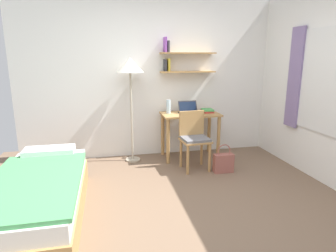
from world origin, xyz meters
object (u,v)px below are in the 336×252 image
desk (190,123)px  desk_chair (194,137)px  water_bottle (169,107)px  laptop (188,110)px  book_stack (207,111)px  bed (39,197)px  standing_lamp (130,70)px  handbag (223,162)px

desk → desk_chair: desk_chair is taller
desk → water_bottle: 0.45m
laptop → water_bottle: water_bottle is taller
desk_chair → laptop: bearing=84.1°
desk_chair → book_stack: (0.39, 0.52, 0.29)m
laptop → bed: bearing=-143.2°
water_bottle → bed: bearing=-137.5°
desk → laptop: laptop is taller
desk_chair → book_stack: size_ratio=3.51×
desk → desk_chair: size_ratio=1.08×
bed → book_stack: (2.38, 1.53, 0.55)m
standing_lamp → laptop: 1.13m
desk → book_stack: book_stack is taller
bed → laptop: laptop is taller
book_stack → handbag: bearing=-90.4°
book_stack → water_bottle: bearing=176.2°
standing_lamp → laptop: bearing=-1.7°
desk → handbag: bearing=-68.3°
water_bottle → book_stack: 0.66m
desk_chair → book_stack: 0.71m
standing_lamp → laptop: size_ratio=5.20×
desk → handbag: size_ratio=2.20×
bed → laptop: size_ratio=6.06×
standing_lamp → handbag: bearing=-32.1°
book_stack → handbag: size_ratio=0.58×
water_bottle → handbag: (0.65, -0.81, -0.72)m
desk → desk_chair: bearing=-99.6°
water_bottle → laptop: bearing=-9.0°
bed → standing_lamp: size_ratio=1.17×
standing_lamp → desk_chair: bearing=-31.5°
laptop → handbag: bearing=-66.7°
laptop → water_bottle: (-0.32, 0.05, 0.06)m
standing_lamp → desk: bearing=-2.5°
handbag → water_bottle: bearing=128.7°
laptop → handbag: laptop is taller
laptop → desk: bearing=-26.3°
water_bottle → handbag: bearing=-51.3°
standing_lamp → laptop: (0.93, -0.03, -0.65)m
desk → book_stack: bearing=4.3°
standing_lamp → water_bottle: size_ratio=7.40×
laptop → book_stack: bearing=1.3°
water_bottle → handbag: 1.26m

